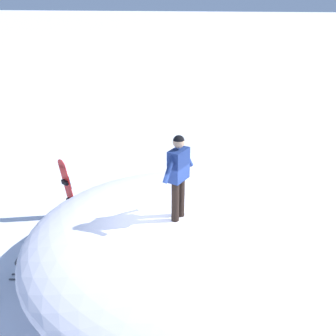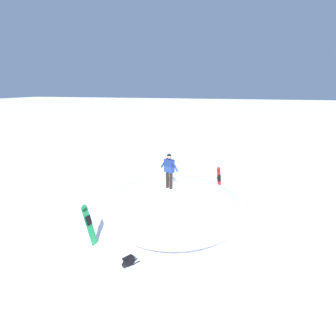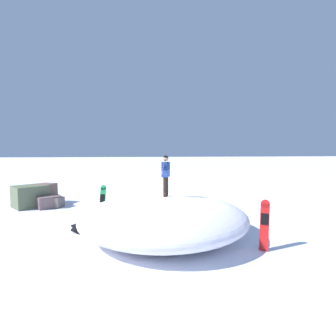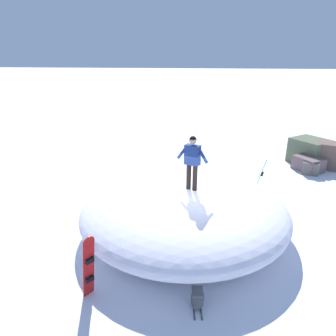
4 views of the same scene
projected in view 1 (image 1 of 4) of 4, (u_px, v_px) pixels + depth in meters
ground at (157, 281)px, 8.06m from camera, size 240.00×240.00×0.00m
snow_mound at (185, 245)px, 7.94m from camera, size 7.52×7.47×1.46m
snowboarder_standing at (178, 171)px, 7.10m from camera, size 0.47×0.93×1.61m
snowboard_secondary_upright at (68, 188)px, 9.98m from camera, size 0.39×0.39×1.64m
backpack_far at (27, 268)px, 8.07m from camera, size 0.60×0.33×0.46m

